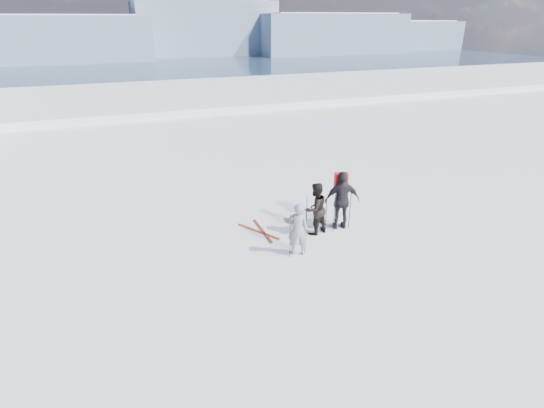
{
  "coord_description": "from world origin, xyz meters",
  "views": [
    {
      "loc": [
        -6.11,
        -7.35,
        6.32
      ],
      "look_at": [
        -2.12,
        3.0,
        1.43
      ],
      "focal_mm": 28.0,
      "sensor_mm": 36.0,
      "label": 1
    }
  ],
  "objects_px": {
    "skier_dark": "(315,209)",
    "skier_pack": "(342,200)",
    "skis_loose": "(260,231)",
    "skier_grey": "(298,229)"
  },
  "relations": [
    {
      "from": "skier_dark",
      "to": "skier_pack",
      "type": "distance_m",
      "value": 0.97
    },
    {
      "from": "skier_pack",
      "to": "skis_loose",
      "type": "bearing_deg",
      "value": -0.67
    },
    {
      "from": "skier_dark",
      "to": "skier_grey",
      "type": "bearing_deg",
      "value": 25.16
    },
    {
      "from": "skier_dark",
      "to": "skier_pack",
      "type": "bearing_deg",
      "value": 163.55
    },
    {
      "from": "skier_grey",
      "to": "skis_loose",
      "type": "distance_m",
      "value": 1.94
    },
    {
      "from": "skier_grey",
      "to": "skis_loose",
      "type": "relative_size",
      "value": 0.93
    },
    {
      "from": "skis_loose",
      "to": "skier_pack",
      "type": "bearing_deg",
      "value": -14.91
    },
    {
      "from": "skier_dark",
      "to": "skier_pack",
      "type": "relative_size",
      "value": 0.87
    },
    {
      "from": "skier_grey",
      "to": "skis_loose",
      "type": "xyz_separation_m",
      "value": [
        -0.54,
        1.69,
        -0.78
      ]
    },
    {
      "from": "skier_grey",
      "to": "skis_loose",
      "type": "height_order",
      "value": "skier_grey"
    }
  ]
}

